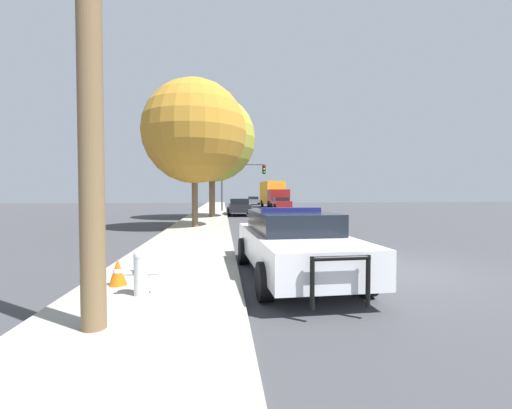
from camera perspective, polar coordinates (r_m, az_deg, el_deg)
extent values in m
plane|color=#3D3D42|center=(8.81, 21.55, -10.27)|extent=(110.00, 110.00, 0.00)
cube|color=#99968C|center=(7.94, -14.06, -11.06)|extent=(3.00, 110.00, 0.13)
cube|color=white|center=(7.56, 6.29, -7.09)|extent=(2.13, 5.04, 0.64)
cube|color=black|center=(7.73, 5.84, -2.83)|extent=(1.74, 2.65, 0.45)
cylinder|color=black|center=(6.53, 17.83, -11.50)|extent=(0.28, 0.68, 0.67)
cylinder|color=black|center=(5.96, 1.44, -12.70)|extent=(0.28, 0.68, 0.67)
cylinder|color=black|center=(9.32, 9.33, -7.38)|extent=(0.28, 0.68, 0.67)
cylinder|color=black|center=(8.93, -2.03, -7.76)|extent=(0.28, 0.68, 0.67)
cylinder|color=black|center=(5.34, 18.17, -12.02)|extent=(0.07, 0.07, 0.76)
cylinder|color=black|center=(5.03, 9.35, -12.83)|extent=(0.07, 0.07, 0.76)
cylinder|color=black|center=(5.09, 13.93, -8.68)|extent=(0.89, 0.12, 0.07)
cube|color=navy|center=(7.71, 5.84, -0.85)|extent=(1.36, 0.27, 0.09)
cube|color=navy|center=(7.85, 13.00, -6.56)|extent=(0.20, 3.56, 0.18)
cylinder|color=white|center=(6.17, -18.58, -11.30)|extent=(0.24, 0.24, 0.62)
sphere|color=white|center=(6.10, -18.61, -8.16)|extent=(0.25, 0.25, 0.25)
cylinder|color=white|center=(6.21, -20.46, -10.65)|extent=(0.17, 0.10, 0.10)
cylinder|color=white|center=(6.12, -16.68, -10.80)|extent=(0.17, 0.10, 0.10)
cylinder|color=#424247|center=(32.94, -5.70, 2.97)|extent=(0.16, 0.16, 4.59)
cylinder|color=#424247|center=(33.11, -2.18, 6.69)|extent=(4.06, 0.11, 0.11)
cube|color=black|center=(33.26, 1.33, 5.89)|extent=(0.30, 0.24, 0.90)
sphere|color=red|center=(33.15, 1.36, 6.42)|extent=(0.20, 0.20, 0.20)
sphere|color=orange|center=(33.13, 1.36, 5.91)|extent=(0.20, 0.20, 0.20)
sphere|color=green|center=(33.11, 1.36, 5.39)|extent=(0.20, 0.20, 0.20)
cube|color=maroon|center=(37.25, 4.16, 0.14)|extent=(1.74, 3.93, 0.63)
cube|color=black|center=(37.43, 4.11, 0.92)|extent=(1.48, 2.05, 0.38)
cylinder|color=black|center=(36.24, 5.80, -0.42)|extent=(0.25, 0.68, 0.68)
cylinder|color=black|center=(35.93, 3.20, -0.44)|extent=(0.25, 0.68, 0.68)
cylinder|color=black|center=(38.61, 5.05, -0.27)|extent=(0.25, 0.68, 0.68)
cylinder|color=black|center=(38.32, 2.61, -0.28)|extent=(0.25, 0.68, 0.68)
cube|color=black|center=(27.86, -2.86, -0.54)|extent=(1.67, 4.24, 0.61)
cube|color=black|center=(27.63, -2.85, 0.53)|extent=(1.44, 2.20, 0.45)
cylinder|color=black|center=(29.16, -4.60, -1.03)|extent=(0.24, 0.64, 0.64)
cylinder|color=black|center=(29.23, -1.38, -1.02)|extent=(0.24, 0.64, 0.64)
cylinder|color=black|center=(26.54, -4.50, -1.33)|extent=(0.24, 0.64, 0.64)
cylinder|color=black|center=(26.62, -0.97, -1.31)|extent=(0.24, 0.64, 0.64)
cube|color=slate|center=(52.84, -0.48, 0.62)|extent=(1.99, 4.48, 0.50)
cube|color=black|center=(52.61, -0.48, 1.12)|extent=(1.63, 2.36, 0.42)
cylinder|color=black|center=(54.18, -1.45, 0.39)|extent=(0.28, 0.71, 0.70)
cylinder|color=black|center=(54.24, 0.37, 0.39)|extent=(0.28, 0.71, 0.70)
cylinder|color=black|center=(51.46, -1.39, 0.31)|extent=(0.28, 0.71, 0.70)
cylinder|color=black|center=(51.53, 0.53, 0.31)|extent=(0.28, 0.71, 0.70)
cube|color=maroon|center=(39.98, 3.78, 1.24)|extent=(2.38, 2.23, 1.79)
cube|color=orange|center=(43.65, 2.69, 1.99)|extent=(2.57, 5.54, 2.83)
cylinder|color=black|center=(40.46, 5.24, -0.03)|extent=(0.33, 0.89, 0.88)
cylinder|color=black|center=(39.98, 2.16, -0.04)|extent=(0.33, 0.89, 0.88)
cylinder|color=black|center=(44.90, 3.81, 0.17)|extent=(0.33, 0.89, 0.88)
cylinder|color=black|center=(44.46, 1.03, 0.16)|extent=(0.33, 0.89, 0.88)
cylinder|color=brown|center=(17.59, -10.16, 1.83)|extent=(0.30, 0.30, 3.36)
sphere|color=#B77F28|center=(17.86, -10.22, 11.88)|extent=(5.22, 5.22, 5.22)
cylinder|color=brown|center=(24.53, -7.34, 2.47)|extent=(0.42, 0.42, 3.87)
sphere|color=#999933|center=(24.83, -7.38, 10.87)|extent=(6.17, 6.17, 6.17)
cone|color=orange|center=(6.96, -22.05, -10.38)|extent=(0.32, 0.32, 0.49)
cylinder|color=white|center=(6.95, -22.05, -10.18)|extent=(0.18, 0.18, 0.07)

